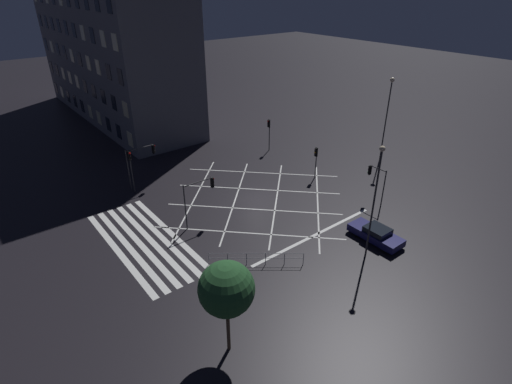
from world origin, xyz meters
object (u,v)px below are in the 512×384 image
at_px(traffic_light_sw_main, 131,163).
at_px(traffic_light_sw_cross, 142,157).
at_px(traffic_light_nw_cross, 269,129).
at_px(street_lamp_east, 376,190).
at_px(traffic_light_ne_main, 376,176).
at_px(traffic_light_median_south, 200,192).
at_px(waiting_car, 376,234).
at_px(street_lamp_west, 388,106).
at_px(street_tree_near, 226,289).
at_px(traffic_light_median_north, 316,156).

xyz_separation_m(traffic_light_sw_main, traffic_light_sw_cross, (-0.57, 1.42, 0.08)).
xyz_separation_m(traffic_light_nw_cross, street_lamp_east, (21.15, -7.77, 2.81)).
bearing_deg(traffic_light_nw_cross, traffic_light_sw_cross, -0.92).
bearing_deg(traffic_light_sw_main, traffic_light_sw_cross, 111.95).
height_order(traffic_light_nw_cross, traffic_light_ne_main, traffic_light_nw_cross).
relative_size(traffic_light_median_south, traffic_light_ne_main, 1.13).
bearing_deg(traffic_light_nw_cross, waiting_car, 74.64).
height_order(traffic_light_sw_main, waiting_car, traffic_light_sw_main).
bearing_deg(street_lamp_west, street_tree_near, -69.02).
bearing_deg(traffic_light_sw_main, street_lamp_east, 25.57).
height_order(traffic_light_median_south, traffic_light_sw_main, traffic_light_sw_main).
relative_size(street_lamp_east, waiting_car, 2.00).
xyz_separation_m(street_lamp_east, street_tree_near, (0.79, -13.55, -1.17)).
bearing_deg(traffic_light_median_south, traffic_light_sw_cross, 95.61).
xyz_separation_m(traffic_light_median_south, traffic_light_sw_cross, (-9.58, -0.94, 0.18)).
bearing_deg(traffic_light_ne_main, traffic_light_nw_cross, -1.86).
relative_size(traffic_light_nw_cross, waiting_car, 0.88).
bearing_deg(waiting_car, street_lamp_east, 108.97).
xyz_separation_m(traffic_light_median_south, waiting_car, (11.08, 9.77, -2.52)).
xyz_separation_m(traffic_light_nw_cross, traffic_light_sw_cross, (-0.26, -16.32, 0.44)).
relative_size(traffic_light_sw_main, street_lamp_west, 0.47).
bearing_deg(traffic_light_nw_cross, traffic_light_sw_main, 1.01).
relative_size(traffic_light_sw_main, street_lamp_east, 0.50).
height_order(traffic_light_nw_cross, waiting_car, traffic_light_nw_cross).
height_order(street_tree_near, waiting_car, street_tree_near).
distance_m(traffic_light_median_north, traffic_light_sw_main, 18.81).
distance_m(street_lamp_east, street_lamp_west, 19.37).
relative_size(traffic_light_nw_cross, traffic_light_sw_cross, 0.90).
distance_m(traffic_light_sw_main, street_lamp_west, 28.27).
bearing_deg(street_lamp_east, traffic_light_median_north, 151.10).
xyz_separation_m(traffic_light_ne_main, street_lamp_east, (4.94, -7.24, 2.97)).
height_order(traffic_light_median_south, street_tree_near, street_tree_near).
xyz_separation_m(traffic_light_sw_cross, street_lamp_east, (21.41, 8.55, 2.37)).
xyz_separation_m(traffic_light_median_south, street_lamp_west, (1.22, 23.78, 3.48)).
bearing_deg(traffic_light_ne_main, traffic_light_sw_main, 47.28).
height_order(traffic_light_sw_main, street_tree_near, street_tree_near).
distance_m(street_lamp_west, waiting_car, 18.16).
bearing_deg(traffic_light_median_south, traffic_light_ne_main, -24.88).
bearing_deg(traffic_light_nw_cross, street_lamp_west, 128.59).
bearing_deg(traffic_light_median_south, waiting_car, -48.60).
distance_m(traffic_light_sw_main, waiting_car, 23.62).
bearing_deg(traffic_light_nw_cross, traffic_light_median_north, 83.18).
relative_size(traffic_light_median_north, street_tree_near, 0.57).
bearing_deg(traffic_light_nw_cross, traffic_light_median_south, 31.22).
bearing_deg(traffic_light_sw_cross, traffic_light_ne_main, -46.19).
height_order(traffic_light_nw_cross, traffic_light_sw_main, traffic_light_sw_main).
relative_size(traffic_light_median_north, traffic_light_ne_main, 0.93).
bearing_deg(waiting_car, traffic_light_sw_main, 31.13).
bearing_deg(traffic_light_ne_main, traffic_light_median_north, 4.41).
relative_size(traffic_light_nw_cross, traffic_light_sw_main, 0.88).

